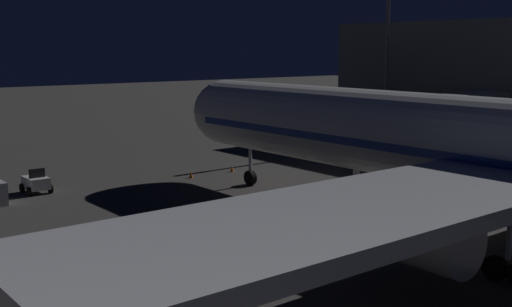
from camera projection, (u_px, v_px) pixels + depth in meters
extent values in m
plane|color=#383533|center=(361.00, 215.00, 42.87)|extent=(320.00, 320.00, 0.00)
sphere|color=silver|center=(225.00, 112.00, 53.98)|extent=(5.28, 5.28, 5.28)
cube|color=navy|center=(512.00, 157.00, 33.91)|extent=(5.44, 50.16, 0.50)
cube|color=black|center=(236.00, 102.00, 52.58)|extent=(2.96, 1.40, 0.90)
cylinder|color=#B7BABF|center=(415.00, 233.00, 28.56)|extent=(2.92, 5.44, 2.92)
cylinder|color=black|center=(369.00, 221.00, 30.66)|extent=(2.48, 0.15, 2.48)
cylinder|color=#B7BABF|center=(250.00, 156.00, 51.82)|extent=(0.28, 0.28, 2.47)
cylinder|color=black|center=(250.00, 178.00, 52.12)|extent=(0.45, 1.20, 1.20)
cylinder|color=#B7BABF|center=(510.00, 234.00, 29.89)|extent=(0.28, 0.28, 2.47)
cylinder|color=black|center=(495.00, 268.00, 30.69)|extent=(0.45, 1.20, 1.20)
cube|color=#9E9E99|center=(432.00, 111.00, 54.81)|extent=(20.69, 2.60, 2.50)
cube|color=#9E9E99|center=(349.00, 119.00, 48.43)|extent=(3.20, 3.40, 3.00)
cube|color=black|center=(336.00, 120.00, 47.57)|extent=(0.70, 3.20, 2.70)
cylinder|color=#B7BABF|center=(357.00, 163.00, 49.62)|extent=(0.56, 0.56, 4.51)
cylinder|color=black|center=(361.00, 186.00, 50.31)|extent=(0.25, 0.60, 0.60)
cylinder|color=black|center=(351.00, 188.00, 49.57)|extent=(0.25, 0.60, 0.60)
cylinder|color=#59595E|center=(386.00, 65.00, 72.18)|extent=(0.40, 0.40, 18.42)
cube|color=silver|center=(36.00, 183.00, 49.25)|extent=(1.50, 2.34, 0.90)
cube|color=black|center=(37.00, 173.00, 48.85)|extent=(1.20, 0.20, 0.70)
cylinder|color=black|center=(43.00, 185.00, 50.45)|extent=(0.24, 0.70, 0.70)
cylinder|color=black|center=(22.00, 188.00, 49.45)|extent=(0.24, 0.70, 0.70)
cylinder|color=black|center=(50.00, 189.00, 49.19)|extent=(0.24, 0.70, 0.70)
cylinder|color=black|center=(29.00, 192.00, 48.19)|extent=(0.24, 0.70, 0.70)
cone|color=orange|center=(232.00, 169.00, 57.77)|extent=(0.36, 0.36, 0.55)
cone|color=orange|center=(191.00, 175.00, 55.06)|extent=(0.36, 0.36, 0.55)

